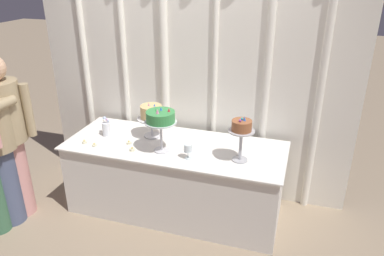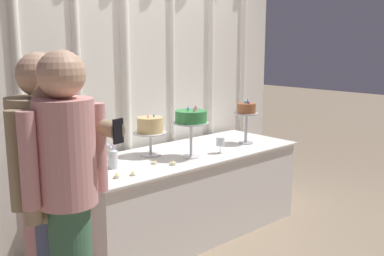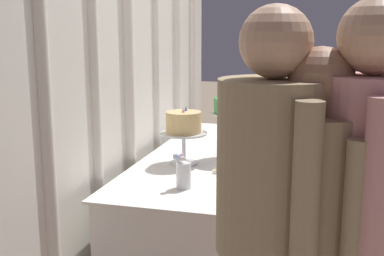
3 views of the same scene
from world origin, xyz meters
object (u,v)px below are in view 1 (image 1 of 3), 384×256
at_px(cake_display_leftmost, 151,114).
at_px(guest_man_dark_suit, 6,134).
at_px(cake_table, 175,178).
at_px(cake_display_center, 161,119).
at_px(tealight_far_left, 84,142).
at_px(wine_glass, 188,148).
at_px(cake_display_rightmost, 242,129).
at_px(tealight_near_left, 94,145).
at_px(tealight_near_right, 129,143).
at_px(flower_vase, 106,128).
at_px(tealight_far_right, 132,150).

distance_m(cake_display_leftmost, guest_man_dark_suit, 1.37).
xyz_separation_m(cake_table, cake_display_center, (-0.07, -0.15, 0.70)).
xyz_separation_m(tealight_far_left, guest_man_dark_suit, (-0.64, -0.29, 0.13)).
bearing_deg(wine_glass, cake_display_rightmost, 12.87).
relative_size(tealight_near_left, tealight_near_right, 0.92).
xyz_separation_m(cake_table, cake_display_leftmost, (-0.29, 0.13, 0.61)).
xyz_separation_m(cake_display_leftmost, cake_display_center, (0.21, -0.28, 0.08)).
bearing_deg(flower_vase, cake_table, -0.03).
xyz_separation_m(tealight_far_left, tealight_near_right, (0.42, 0.12, -0.00)).
bearing_deg(tealight_near_right, tealight_far_left, -164.16).
distance_m(flower_vase, tealight_far_right, 0.47).
height_order(cake_display_leftmost, wine_glass, cake_display_leftmost).
distance_m(tealight_near_left, tealight_far_right, 0.39).
relative_size(cake_display_rightmost, tealight_near_left, 9.78).
distance_m(wine_glass, tealight_near_right, 0.65).
relative_size(wine_glass, guest_man_dark_suit, 0.09).
distance_m(wine_glass, guest_man_dark_suit, 1.73).
relative_size(cake_display_center, tealight_near_right, 9.36).
relative_size(flower_vase, tealight_near_left, 4.46).
relative_size(flower_vase, tealight_near_right, 4.12).
relative_size(tealight_far_left, tealight_far_right, 0.82).
height_order(cake_display_center, cake_display_rightmost, cake_display_center).
height_order(cake_table, flower_vase, flower_vase).
height_order(tealight_near_right, guest_man_dark_suit, guest_man_dark_suit).
bearing_deg(wine_glass, tealight_far_right, -178.28).
bearing_deg(cake_table, tealight_far_left, -164.76).
xyz_separation_m(cake_display_rightmost, wine_glass, (-0.45, -0.10, -0.20)).
distance_m(cake_display_rightmost, guest_man_dark_suit, 2.19).
distance_m(wine_glass, tealight_near_left, 0.94).
distance_m(tealight_far_right, guest_man_dark_suit, 1.20).
height_order(tealight_far_left, tealight_near_right, tealight_far_left).
height_order(cake_display_rightmost, guest_man_dark_suit, guest_man_dark_suit).
relative_size(cake_display_center, flower_vase, 2.28).
relative_size(cake_display_leftmost, tealight_near_right, 7.66).
relative_size(cake_display_rightmost, tealight_far_right, 8.21).
height_order(flower_vase, tealight_far_right, flower_vase).
relative_size(cake_display_center, guest_man_dark_suit, 0.27).
relative_size(cake_display_rightmost, tealight_far_left, 9.99).
bearing_deg(tealight_far_right, tealight_far_left, 179.98).
distance_m(cake_display_leftmost, tealight_far_right, 0.43).
bearing_deg(cake_display_rightmost, flower_vase, 175.37).
xyz_separation_m(cake_display_leftmost, flower_vase, (-0.45, -0.13, -0.16)).
bearing_deg(guest_man_dark_suit, tealight_far_right, 14.16).
relative_size(tealight_far_left, tealight_near_right, 0.90).
height_order(cake_table, tealight_far_right, tealight_far_right).
bearing_deg(guest_man_dark_suit, tealight_far_left, 24.50).
height_order(tealight_far_left, tealight_far_right, tealight_far_right).
height_order(flower_vase, tealight_near_right, flower_vase).
relative_size(cake_display_rightmost, tealight_near_right, 9.03).
height_order(flower_vase, guest_man_dark_suit, guest_man_dark_suit).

